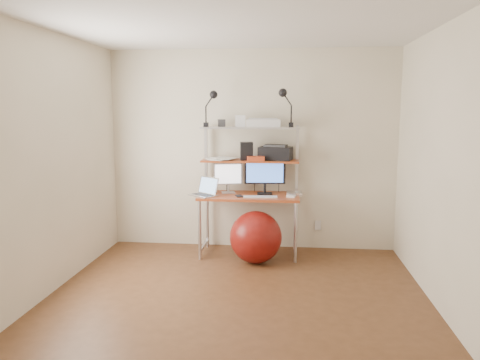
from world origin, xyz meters
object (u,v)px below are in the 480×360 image
Objects in this scene: monitor_silver at (228,176)px; laptop at (206,192)px; exercise_ball at (256,237)px; printer at (276,153)px; monitor_black at (265,174)px.

laptop is at bearing -155.73° from monitor_silver.
monitor_silver is at bearing 131.74° from exercise_ball.
printer is at bearing -11.37° from monitor_silver.
printer reaches higher than laptop.
monitor_black is at bearing 54.30° from laptop.
laptop is at bearing 161.52° from exercise_ball.
exercise_ball is (-0.08, -0.39, -0.69)m from monitor_black.
printer reaches higher than monitor_silver.
laptop is (-0.70, -0.18, -0.20)m from monitor_black.
monitor_black is 1.16× the size of printer.
laptop is 0.81m from exercise_ball.
monitor_black reaches higher than laptop.
monitor_silver is 0.85m from exercise_ball.
laptop is at bearing -152.47° from printer.
monitor_black is at bearing -19.44° from monitor_silver.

